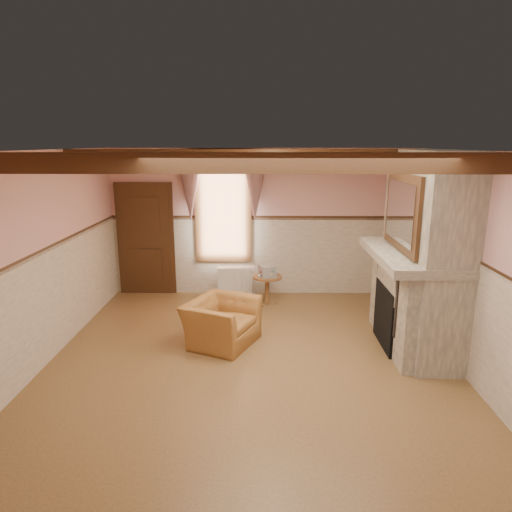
{
  "coord_description": "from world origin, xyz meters",
  "views": [
    {
      "loc": [
        0.17,
        -5.63,
        2.88
      ],
      "look_at": [
        0.06,
        0.8,
        1.29
      ],
      "focal_mm": 32.0,
      "sensor_mm": 36.0,
      "label": 1
    }
  ],
  "objects_px": {
    "bowl": "(413,249)",
    "mantel_clock": "(399,235)",
    "oil_lamp": "(401,233)",
    "radiator": "(236,282)",
    "armchair": "(221,322)",
    "side_table": "(267,290)"
  },
  "relations": [
    {
      "from": "bowl",
      "to": "mantel_clock",
      "type": "relative_size",
      "value": 1.27
    },
    {
      "from": "oil_lamp",
      "to": "radiator",
      "type": "bearing_deg",
      "value": 149.24
    },
    {
      "from": "armchair",
      "to": "side_table",
      "type": "bearing_deg",
      "value": 1.72
    },
    {
      "from": "radiator",
      "to": "side_table",
      "type": "bearing_deg",
      "value": -40.47
    },
    {
      "from": "radiator",
      "to": "bowl",
      "type": "distance_m",
      "value": 3.55
    },
    {
      "from": "radiator",
      "to": "mantel_clock",
      "type": "bearing_deg",
      "value": -34.64
    },
    {
      "from": "armchair",
      "to": "bowl",
      "type": "relative_size",
      "value": 3.3
    },
    {
      "from": "armchair",
      "to": "radiator",
      "type": "xyz_separation_m",
      "value": [
        0.1,
        2.07,
        -0.03
      ]
    },
    {
      "from": "radiator",
      "to": "oil_lamp",
      "type": "height_order",
      "value": "oil_lamp"
    },
    {
      "from": "mantel_clock",
      "to": "oil_lamp",
      "type": "height_order",
      "value": "oil_lamp"
    },
    {
      "from": "side_table",
      "to": "oil_lamp",
      "type": "bearing_deg",
      "value": -29.51
    },
    {
      "from": "armchair",
      "to": "oil_lamp",
      "type": "distance_m",
      "value": 3.01
    },
    {
      "from": "radiator",
      "to": "oil_lamp",
      "type": "relative_size",
      "value": 2.5
    },
    {
      "from": "oil_lamp",
      "to": "side_table",
      "type": "bearing_deg",
      "value": 150.49
    },
    {
      "from": "armchair",
      "to": "mantel_clock",
      "type": "height_order",
      "value": "mantel_clock"
    },
    {
      "from": "side_table",
      "to": "bowl",
      "type": "xyz_separation_m",
      "value": [
        2.0,
        -1.72,
        1.18
      ]
    },
    {
      "from": "radiator",
      "to": "oil_lamp",
      "type": "xyz_separation_m",
      "value": [
        2.59,
        -1.54,
        1.26
      ]
    },
    {
      "from": "radiator",
      "to": "armchair",
      "type": "bearing_deg",
      "value": -98.4
    },
    {
      "from": "side_table",
      "to": "mantel_clock",
      "type": "relative_size",
      "value": 2.29
    },
    {
      "from": "side_table",
      "to": "radiator",
      "type": "height_order",
      "value": "radiator"
    },
    {
      "from": "bowl",
      "to": "mantel_clock",
      "type": "bearing_deg",
      "value": 90.0
    },
    {
      "from": "armchair",
      "to": "oil_lamp",
      "type": "bearing_deg",
      "value": -54.76
    }
  ]
}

